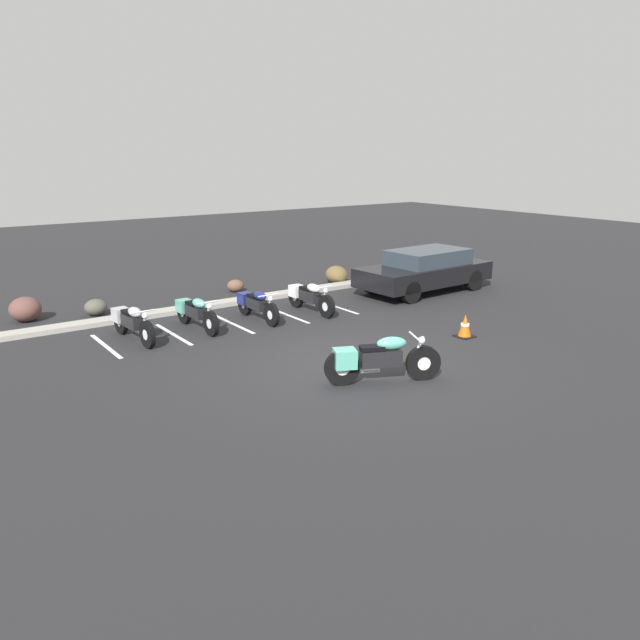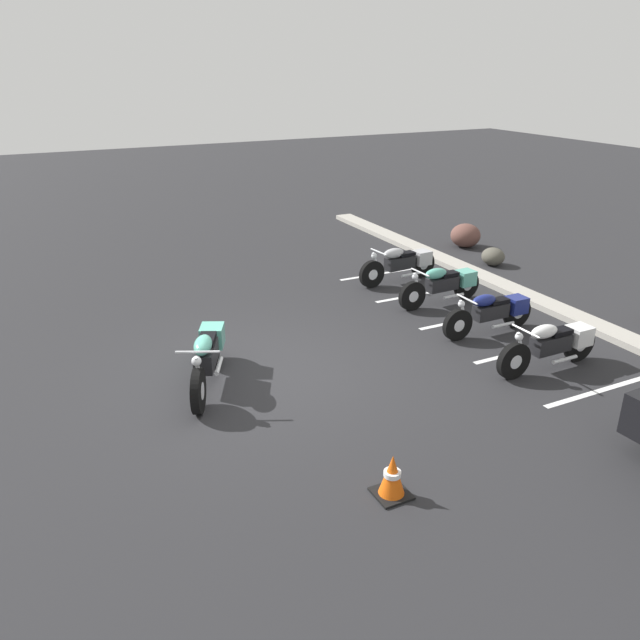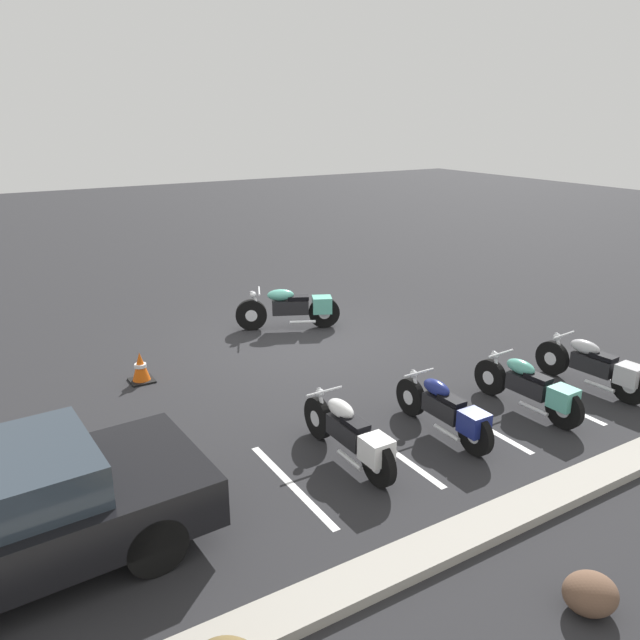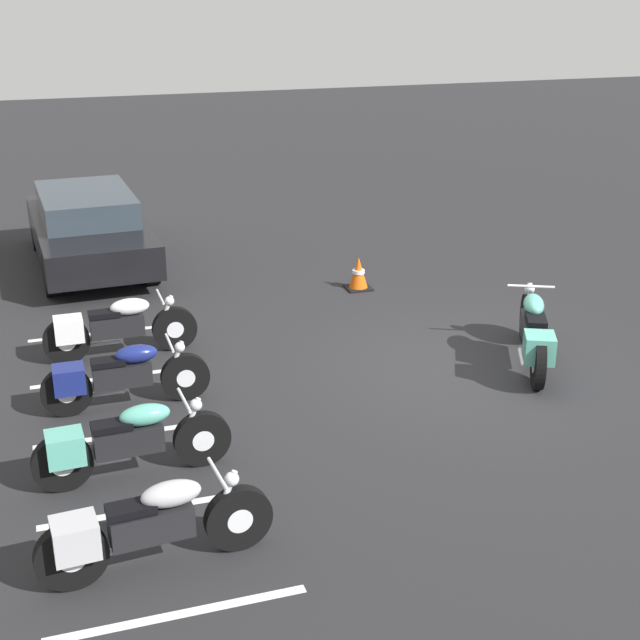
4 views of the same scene
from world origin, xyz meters
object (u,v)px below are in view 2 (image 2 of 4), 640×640
object	(u,v)px
parked_bike_1	(444,284)
landscape_rock_2	(493,257)
parked_bike_2	(493,311)
traffic_cone	(392,477)
parked_bike_3	(553,344)
motorcycle_teal_featured	(207,355)
landscape_rock_0	(465,235)
parked_bike_0	(402,263)

from	to	relation	value
parked_bike_1	landscape_rock_2	xyz separation A→B (m)	(-1.59, 2.66, -0.20)
parked_bike_2	landscape_rock_2	world-z (taller)	parked_bike_2
parked_bike_2	traffic_cone	bearing A→B (deg)	37.39
parked_bike_3	landscape_rock_2	xyz separation A→B (m)	(-4.77, 2.88, -0.20)
motorcycle_teal_featured	landscape_rock_2	size ratio (longest dim) A/B	3.53
parked_bike_1	parked_bike_3	world-z (taller)	parked_bike_3
landscape_rock_0	landscape_rock_2	size ratio (longest dim) A/B	1.36
parked_bike_2	landscape_rock_2	distance (m)	4.25
motorcycle_teal_featured	landscape_rock_0	size ratio (longest dim) A/B	2.60
motorcycle_teal_featured	parked_bike_2	bearing A→B (deg)	110.45
motorcycle_teal_featured	parked_bike_0	bearing A→B (deg)	142.35
parked_bike_3	parked_bike_2	bearing A→B (deg)	-94.31
motorcycle_teal_featured	landscape_rock_0	world-z (taller)	motorcycle_teal_featured
parked_bike_2	landscape_rock_0	xyz separation A→B (m)	(-4.82, 3.20, -0.09)
parked_bike_1	parked_bike_3	size ratio (longest dim) A/B	0.99
parked_bike_0	parked_bike_1	bearing A→B (deg)	85.76
parked_bike_1	landscape_rock_0	size ratio (longest dim) A/B	2.52
landscape_rock_0	traffic_cone	xyz separation A→B (m)	(7.99, -7.35, -0.07)
parked_bike_1	parked_bike_2	bearing A→B (deg)	83.29
traffic_cone	landscape_rock_0	bearing A→B (deg)	137.37
parked_bike_3	parked_bike_0	bearing A→B (deg)	-93.06
parked_bike_1	parked_bike_0	bearing A→B (deg)	-92.29
traffic_cone	parked_bike_0	bearing A→B (deg)	146.14
parked_bike_0	parked_bike_2	world-z (taller)	parked_bike_0
parked_bike_0	parked_bike_1	xyz separation A→B (m)	(1.56, 0.01, -0.01)
parked_bike_1	traffic_cone	bearing A→B (deg)	45.64
motorcycle_teal_featured	traffic_cone	size ratio (longest dim) A/B	3.88
parked_bike_0	motorcycle_teal_featured	bearing A→B (deg)	22.80
parked_bike_0	landscape_rock_2	size ratio (longest dim) A/B	3.50
parked_bike_0	parked_bike_1	size ratio (longest dim) A/B	1.02
parked_bike_1	motorcycle_teal_featured	bearing A→B (deg)	10.05
landscape_rock_0	traffic_cone	bearing A→B (deg)	-42.63
landscape_rock_0	traffic_cone	world-z (taller)	landscape_rock_0
landscape_rock_0	parked_bike_2	bearing A→B (deg)	-33.60
landscape_rock_2	traffic_cone	size ratio (longest dim) A/B	1.10
parked_bike_3	landscape_rock_2	bearing A→B (deg)	-121.68
motorcycle_teal_featured	parked_bike_3	world-z (taller)	motorcycle_teal_featured
landscape_rock_2	traffic_cone	xyz separation A→B (m)	(6.37, -6.92, 0.03)
parked_bike_3	landscape_rock_0	xyz separation A→B (m)	(-6.38, 3.31, -0.11)
parked_bike_0	landscape_rock_2	xyz separation A→B (m)	(-0.03, 2.67, -0.21)
parked_bike_0	landscape_rock_0	size ratio (longest dim) A/B	2.58
parked_bike_0	parked_bike_3	distance (m)	4.74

